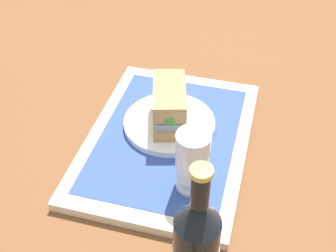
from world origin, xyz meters
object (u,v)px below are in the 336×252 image
(plate, at_px, (169,123))
(sandwich, at_px, (169,106))
(beer_glass, at_px, (193,159))
(beer_bottle, at_px, (196,249))

(plate, xyz_separation_m, sandwich, (0.00, 0.00, 0.05))
(sandwich, distance_m, beer_glass, 0.17)
(plate, xyz_separation_m, beer_bottle, (0.33, 0.12, 0.08))
(beer_glass, xyz_separation_m, beer_bottle, (0.18, 0.04, 0.01))
(plate, bearing_deg, beer_glass, 28.45)
(sandwich, distance_m, beer_bottle, 0.35)
(plate, height_order, beer_glass, beer_glass)
(plate, relative_size, sandwich, 1.33)
(beer_glass, relative_size, beer_bottle, 0.47)
(sandwich, xyz_separation_m, beer_bottle, (0.32, 0.12, 0.03))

